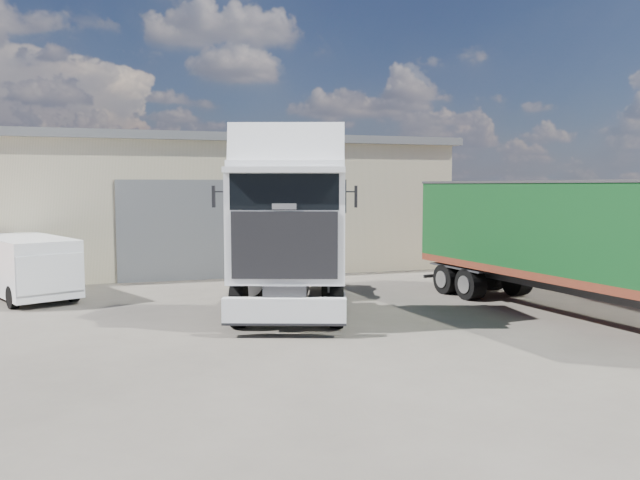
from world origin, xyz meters
name	(u,v)px	position (x,y,z in m)	size (l,w,h in m)	color
ground	(306,344)	(0.00, 0.00, 0.00)	(120.00, 120.00, 0.00)	#282620
warehouse	(69,203)	(-6.00, 16.00, 2.66)	(30.60, 12.60, 5.42)	beige
brick_boundary_wall	(568,245)	(11.50, 6.00, 1.25)	(0.35, 26.00, 2.50)	brown
tractor_unit	(291,238)	(0.41, 2.89, 2.04)	(4.82, 7.57, 4.85)	black
box_trailer	(570,234)	(7.35, 0.81, 2.15)	(3.52, 10.81, 3.53)	#2D2D30
panel_van	(28,267)	(-6.49, 7.67, 0.95)	(3.49, 4.87, 1.85)	black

